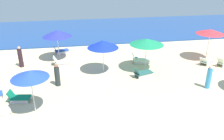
# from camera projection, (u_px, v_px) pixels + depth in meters

# --- Properties ---
(ocean) EXTENTS (60.00, 11.81, 0.12)m
(ocean) POSITION_uv_depth(u_px,v_px,m) (88.00, 30.00, 28.00)
(ocean) COLOR #244B90
(ocean) RESTS_ON ground_plane
(umbrella_1) EXTENTS (2.22, 2.22, 2.56)m
(umbrella_1) POSITION_uv_depth(u_px,v_px,m) (210.00, 32.00, 18.41)
(umbrella_1) COLOR silver
(umbrella_1) RESTS_ON ground_plane
(lounge_chair_1_0) EXTENTS (1.45, 1.26, 0.67)m
(lounge_chair_1_0) POSITION_uv_depth(u_px,v_px,m) (206.00, 61.00, 18.35)
(lounge_chair_1_0) COLOR silver
(lounge_chair_1_0) RESTS_ON ground_plane
(lounge_chair_1_1) EXTENTS (1.38, 1.01, 0.77)m
(lounge_chair_1_1) POSITION_uv_depth(u_px,v_px,m) (223.00, 62.00, 18.07)
(lounge_chair_1_1) COLOR silver
(lounge_chair_1_1) RESTS_ON ground_plane
(umbrella_2) EXTENTS (1.92, 1.92, 2.42)m
(umbrella_2) POSITION_uv_depth(u_px,v_px,m) (30.00, 74.00, 11.58)
(umbrella_2) COLOR silver
(umbrella_2) RESTS_ON ground_plane
(lounge_chair_2_0) EXTENTS (1.29, 0.77, 0.66)m
(lounge_chair_2_0) POSITION_uv_depth(u_px,v_px,m) (19.00, 97.00, 13.31)
(lounge_chair_2_0) COLOR silver
(lounge_chair_2_0) RESTS_ON ground_plane
(umbrella_3) EXTENTS (2.34, 2.34, 2.50)m
(umbrella_3) POSITION_uv_depth(u_px,v_px,m) (57.00, 33.00, 18.49)
(umbrella_3) COLOR silver
(umbrella_3) RESTS_ON ground_plane
(lounge_chair_3_0) EXTENTS (1.39, 0.92, 0.68)m
(lounge_chair_3_0) POSITION_uv_depth(u_px,v_px,m) (61.00, 51.00, 20.57)
(lounge_chair_3_0) COLOR silver
(lounge_chair_3_0) RESTS_ON ground_plane
(lounge_chair_3_1) EXTENTS (1.31, 0.71, 0.75)m
(lounge_chair_3_1) POSITION_uv_depth(u_px,v_px,m) (61.00, 62.00, 18.24)
(lounge_chair_3_1) COLOR silver
(lounge_chair_3_1) RESTS_ON ground_plane
(umbrella_5) EXTENTS (2.23, 2.23, 2.42)m
(umbrella_5) POSITION_uv_depth(u_px,v_px,m) (103.00, 44.00, 16.23)
(umbrella_5) COLOR silver
(umbrella_5) RESTS_ON ground_plane
(umbrella_8) EXTENTS (2.46, 2.46, 2.42)m
(umbrella_8) POSITION_uv_depth(u_px,v_px,m) (147.00, 42.00, 16.57)
(umbrella_8) COLOR silver
(umbrella_8) RESTS_ON ground_plane
(lounge_chair_8_0) EXTENTS (1.48, 0.99, 0.72)m
(lounge_chair_8_0) POSITION_uv_depth(u_px,v_px,m) (142.00, 73.00, 16.29)
(lounge_chair_8_0) COLOR silver
(lounge_chair_8_0) RESTS_ON ground_plane
(lounge_chair_8_1) EXTENTS (1.51, 0.82, 0.79)m
(lounge_chair_8_1) POSITION_uv_depth(u_px,v_px,m) (140.00, 60.00, 18.53)
(lounge_chair_8_1) COLOR silver
(lounge_chair_8_1) RESTS_ON ground_plane
(beachgoer_0) EXTENTS (0.42, 0.42, 1.51)m
(beachgoer_0) POSITION_uv_depth(u_px,v_px,m) (57.00, 76.00, 14.90)
(beachgoer_0) COLOR #273133
(beachgoer_0) RESTS_ON ground_plane
(beachgoer_1) EXTENTS (0.39, 0.39, 1.56)m
(beachgoer_1) POSITION_uv_depth(u_px,v_px,m) (209.00, 77.00, 14.57)
(beachgoer_1) COLOR #3D9AD6
(beachgoer_1) RESTS_ON ground_plane
(beachgoer_2) EXTENTS (0.38, 0.38, 1.66)m
(beachgoer_2) POSITION_uv_depth(u_px,v_px,m) (20.00, 57.00, 17.67)
(beachgoer_2) COLOR #311F26
(beachgoer_2) RESTS_ON ground_plane
(beach_ball_2) EXTENTS (0.37, 0.37, 0.37)m
(beach_ball_2) POSITION_uv_depth(u_px,v_px,m) (136.00, 59.00, 19.00)
(beach_ball_2) COLOR #249EDC
(beach_ball_2) RESTS_ON ground_plane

